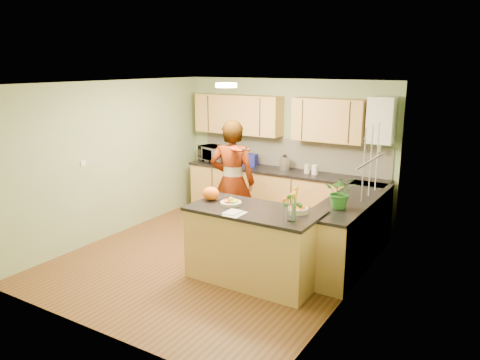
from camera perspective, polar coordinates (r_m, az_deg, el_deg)
The scene contains 28 objects.
floor at distance 6.92m, azimuth -2.92°, elevation -9.45°, with size 4.50×4.50×0.00m, color #533517.
ceiling at distance 6.35m, azimuth -3.20°, elevation 11.72°, with size 4.00×4.50×0.02m, color white.
wall_back at distance 8.43m, azimuth 5.61°, elevation 3.69°, with size 4.00×0.02×2.50m, color #899F72.
wall_front at distance 4.90m, azimuth -18.08°, elevation -4.52°, with size 4.00×0.02×2.50m, color #899F72.
wall_left at distance 7.80m, azimuth -15.29°, elevation 2.42°, with size 0.02×4.50×2.50m, color #899F72.
wall_right at distance 5.67m, azimuth 13.89°, elevation -1.75°, with size 0.02×4.50×2.50m, color #899F72.
back_counter at distance 8.30m, azimuth 5.20°, elevation -1.99°, with size 3.64×0.62×0.94m.
right_counter at distance 6.76m, azimuth 13.29°, elevation -6.08°, with size 0.62×2.24×0.94m.
splashback at distance 8.39m, azimuth 6.17°, elevation 3.27°, with size 3.60×0.02×0.52m, color beige.
upper_cabinets at distance 8.27m, azimuth 4.09°, elevation 7.72°, with size 3.20×0.34×0.70m.
boiler at distance 7.61m, azimuth 16.87°, elevation 6.97°, with size 0.40×0.30×0.86m.
window_right at distance 6.17m, azimuth 15.70°, elevation 2.25°, with size 0.01×1.30×1.05m.
light_switch at distance 7.39m, azimuth -18.58°, elevation 1.95°, with size 0.02×0.09×0.09m, color white.
ceiling_lamp at distance 6.60m, azimuth -1.69°, elevation 11.49°, with size 0.30×0.30×0.07m.
peninsula_island at distance 6.08m, azimuth 1.71°, elevation -7.89°, with size 1.68×0.86×0.96m.
fruit_dish at distance 6.08m, azimuth -1.12°, elevation -2.69°, with size 0.28×0.28×0.10m.
orange_bowl at distance 5.79m, azimuth 7.23°, elevation -3.48°, with size 0.22×0.22×0.13m.
flower_vase at distance 5.42m, azimuth 6.35°, elevation -2.06°, with size 0.24×0.24×0.44m.
orange_bag at distance 6.29m, azimuth -3.57°, elevation -1.65°, with size 0.24×0.20×0.18m, color orange.
papers at distance 5.72m, azimuth -0.62°, elevation -4.12°, with size 0.21×0.29×0.01m, color silver.
violinist at distance 7.24m, azimuth -0.93°, elevation -0.25°, with size 0.71×0.46×1.94m, color #ECB090.
violin at distance 6.83m, azimuth -0.52°, elevation 3.88°, with size 0.61×0.24×0.12m, color #500A05, non-canonical shape.
microwave at distance 8.92m, azimuth -3.34°, elevation 3.22°, with size 0.53×0.36×0.29m, color white.
blue_box at distance 8.50m, azimuth 1.14°, elevation 2.46°, with size 0.27×0.20×0.22m, color navy.
kettle at distance 8.19m, azimuth 5.46°, elevation 2.10°, with size 0.17×0.17×0.32m.
jar_cream at distance 8.01m, azimuth 8.20°, elevation 1.36°, with size 0.10×0.10×0.16m, color beige.
jar_white at distance 7.94m, azimuth 9.12°, elevation 1.24°, with size 0.10×0.10×0.16m, color white.
potted_plant at distance 6.11m, azimuth 12.19°, elevation -1.44°, with size 0.39×0.34×0.43m, color #286822.
Camera 1 is at (3.59, -5.23, 2.75)m, focal length 35.00 mm.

